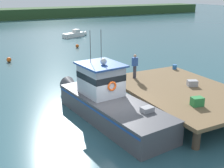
{
  "coord_description": "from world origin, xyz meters",
  "views": [
    {
      "loc": [
        -6.5,
        -12.53,
        6.92
      ],
      "look_at": [
        1.2,
        2.24,
        1.4
      ],
      "focal_mm": 46.01,
      "sensor_mm": 36.0,
      "label": 1
    }
  ],
  "objects_px": {
    "deckhand_by_the_boat": "(135,66)",
    "bait_bucket": "(175,67)",
    "crate_single_far": "(197,102)",
    "mooring_buoy_inshore": "(9,60)",
    "crate_stack_near_edge": "(192,83)",
    "main_fishing_boat": "(107,101)",
    "mooring_buoy_channel_marker": "(77,46)",
    "moored_boat_off_the_point": "(75,34)"
  },
  "relations": [
    {
      "from": "bait_bucket",
      "to": "mooring_buoy_channel_marker",
      "type": "height_order",
      "value": "bait_bucket"
    },
    {
      "from": "bait_bucket",
      "to": "mooring_buoy_inshore",
      "type": "relative_size",
      "value": 0.71
    },
    {
      "from": "crate_stack_near_edge",
      "to": "bait_bucket",
      "type": "xyz_separation_m",
      "value": [
        1.58,
        3.63,
        -0.02
      ]
    },
    {
      "from": "main_fishing_boat",
      "to": "mooring_buoy_channel_marker",
      "type": "distance_m",
      "value": 20.79
    },
    {
      "from": "deckhand_by_the_boat",
      "to": "moored_boat_off_the_point",
      "type": "bearing_deg",
      "value": 78.38
    },
    {
      "from": "bait_bucket",
      "to": "moored_boat_off_the_point",
      "type": "xyz_separation_m",
      "value": [
        1.41,
        25.16,
        -0.99
      ]
    },
    {
      "from": "main_fishing_boat",
      "to": "bait_bucket",
      "type": "height_order",
      "value": "main_fishing_boat"
    },
    {
      "from": "crate_stack_near_edge",
      "to": "mooring_buoy_inshore",
      "type": "height_order",
      "value": "crate_stack_near_edge"
    },
    {
      "from": "mooring_buoy_channel_marker",
      "to": "moored_boat_off_the_point",
      "type": "bearing_deg",
      "value": 71.51
    },
    {
      "from": "crate_stack_near_edge",
      "to": "bait_bucket",
      "type": "relative_size",
      "value": 1.76
    },
    {
      "from": "crate_single_far",
      "to": "mooring_buoy_inshore",
      "type": "distance_m",
      "value": 20.42
    },
    {
      "from": "deckhand_by_the_boat",
      "to": "mooring_buoy_inshore",
      "type": "height_order",
      "value": "deckhand_by_the_boat"
    },
    {
      "from": "main_fishing_boat",
      "to": "mooring_buoy_inshore",
      "type": "bearing_deg",
      "value": 100.1
    },
    {
      "from": "crate_stack_near_edge",
      "to": "moored_boat_off_the_point",
      "type": "distance_m",
      "value": 28.96
    },
    {
      "from": "crate_stack_near_edge",
      "to": "bait_bucket",
      "type": "distance_m",
      "value": 3.96
    },
    {
      "from": "main_fishing_boat",
      "to": "mooring_buoy_channel_marker",
      "type": "relative_size",
      "value": 23.14
    },
    {
      "from": "crate_single_far",
      "to": "deckhand_by_the_boat",
      "type": "bearing_deg",
      "value": 93.03
    },
    {
      "from": "deckhand_by_the_boat",
      "to": "moored_boat_off_the_point",
      "type": "distance_m",
      "value": 26.29
    },
    {
      "from": "main_fishing_boat",
      "to": "mooring_buoy_inshore",
      "type": "xyz_separation_m",
      "value": [
        -2.87,
        16.13,
        -0.77
      ]
    },
    {
      "from": "bait_bucket",
      "to": "mooring_buoy_inshore",
      "type": "xyz_separation_m",
      "value": [
        -10.02,
        13.18,
        -1.13
      ]
    },
    {
      "from": "crate_stack_near_edge",
      "to": "deckhand_by_the_boat",
      "type": "height_order",
      "value": "deckhand_by_the_boat"
    },
    {
      "from": "bait_bucket",
      "to": "moored_boat_off_the_point",
      "type": "bearing_deg",
      "value": 86.78
    },
    {
      "from": "main_fishing_boat",
      "to": "moored_boat_off_the_point",
      "type": "distance_m",
      "value": 29.39
    },
    {
      "from": "crate_stack_near_edge",
      "to": "mooring_buoy_channel_marker",
      "type": "relative_size",
      "value": 1.4
    },
    {
      "from": "crate_single_far",
      "to": "deckhand_by_the_boat",
      "type": "relative_size",
      "value": 0.37
    },
    {
      "from": "mooring_buoy_channel_marker",
      "to": "bait_bucket",
      "type": "bearing_deg",
      "value": -85.57
    },
    {
      "from": "mooring_buoy_inshore",
      "to": "main_fishing_boat",
      "type": "bearing_deg",
      "value": -79.9
    },
    {
      "from": "crate_stack_near_edge",
      "to": "bait_bucket",
      "type": "height_order",
      "value": "crate_stack_near_edge"
    },
    {
      "from": "deckhand_by_the_boat",
      "to": "bait_bucket",
      "type": "bearing_deg",
      "value": 8.01
    },
    {
      "from": "crate_stack_near_edge",
      "to": "moored_boat_off_the_point",
      "type": "height_order",
      "value": "crate_stack_near_edge"
    },
    {
      "from": "deckhand_by_the_boat",
      "to": "mooring_buoy_inshore",
      "type": "xyz_separation_m",
      "value": [
        -6.15,
        13.72,
        -1.82
      ]
    },
    {
      "from": "deckhand_by_the_boat",
      "to": "mooring_buoy_channel_marker",
      "type": "distance_m",
      "value": 17.81
    },
    {
      "from": "crate_single_far",
      "to": "moored_boat_off_the_point",
      "type": "bearing_deg",
      "value": 80.95
    },
    {
      "from": "main_fishing_boat",
      "to": "bait_bucket",
      "type": "bearing_deg",
      "value": 22.42
    },
    {
      "from": "crate_stack_near_edge",
      "to": "mooring_buoy_inshore",
      "type": "xyz_separation_m",
      "value": [
        -8.44,
        16.81,
        -1.15
      ]
    },
    {
      "from": "mooring_buoy_inshore",
      "to": "crate_stack_near_edge",
      "type": "bearing_deg",
      "value": -63.33
    },
    {
      "from": "bait_bucket",
      "to": "deckhand_by_the_boat",
      "type": "bearing_deg",
      "value": -171.99
    },
    {
      "from": "crate_single_far",
      "to": "bait_bucket",
      "type": "bearing_deg",
      "value": 59.87
    },
    {
      "from": "crate_stack_near_edge",
      "to": "mooring_buoy_channel_marker",
      "type": "bearing_deg",
      "value": 89.26
    },
    {
      "from": "main_fishing_boat",
      "to": "crate_stack_near_edge",
      "type": "relative_size",
      "value": 16.57
    },
    {
      "from": "crate_single_far",
      "to": "mooring_buoy_channel_marker",
      "type": "relative_size",
      "value": 1.4
    },
    {
      "from": "mooring_buoy_inshore",
      "to": "bait_bucket",
      "type": "bearing_deg",
      "value": -52.74
    }
  ]
}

